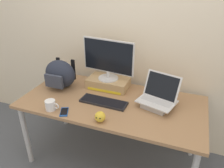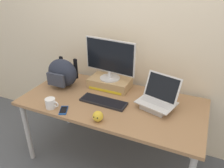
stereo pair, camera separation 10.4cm
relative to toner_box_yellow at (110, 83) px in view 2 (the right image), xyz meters
name	(u,v)px [view 2 (the right image)]	position (x,y,z in m)	size (l,w,h in m)	color
ground_plane	(112,157)	(0.14, -0.25, -0.77)	(20.00, 20.00, 0.00)	#515660
back_wall	(132,28)	(0.14, 0.26, 0.53)	(7.00, 0.10, 2.60)	beige
desk	(112,107)	(0.14, -0.25, -0.12)	(1.71, 0.82, 0.72)	#99704C
toner_box_yellow	(110,83)	(0.00, 0.00, 0.00)	(0.42, 0.25, 0.10)	tan
desktop_monitor	(110,59)	(0.00, 0.00, 0.26)	(0.55, 0.21, 0.42)	silver
open_laptop	(157,102)	(0.55, -0.19, 0.01)	(0.37, 0.32, 0.29)	#ADADB2
external_keyboard	(103,102)	(0.07, -0.31, -0.04)	(0.45, 0.16, 0.02)	black
messenger_backpack	(62,73)	(-0.47, -0.17, 0.10)	(0.33, 0.26, 0.30)	#232838
coffee_mug	(51,103)	(-0.32, -0.58, 0.00)	(0.13, 0.09, 0.09)	silver
cell_phone	(64,110)	(-0.19, -0.58, -0.04)	(0.11, 0.15, 0.01)	#19479E
plush_toy	(98,116)	(0.16, -0.58, -0.01)	(0.09, 0.09, 0.09)	gold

